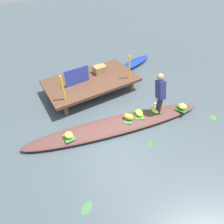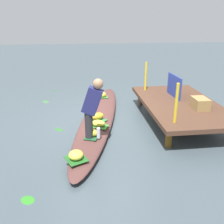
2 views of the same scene
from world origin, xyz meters
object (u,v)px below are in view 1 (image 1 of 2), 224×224
at_px(banana_bunch_4, 68,135).
at_px(market_banner, 77,76).
at_px(vendor_boat, 118,125).
at_px(banana_bunch_1, 182,106).
at_px(produce_crate, 100,69).
at_px(moored_boat, 135,63).
at_px(banana_bunch_0, 155,110).
at_px(water_bottle, 155,106).
at_px(vendor_person, 160,93).
at_px(banana_bunch_3, 129,117).
at_px(banana_bunch_2, 139,113).

distance_m(banana_bunch_4, market_banner, 2.20).
bearing_deg(vendor_boat, market_banner, 110.71).
xyz_separation_m(vendor_boat, banana_bunch_1, (2.06, -0.54, 0.18)).
distance_m(market_banner, produce_crate, 1.05).
distance_m(moored_boat, banana_bunch_1, 3.45).
xyz_separation_m(moored_boat, produce_crate, (-2.07, -0.52, 0.51)).
distance_m(banana_bunch_0, water_bottle, 0.16).
distance_m(water_bottle, produce_crate, 2.51).
xyz_separation_m(banana_bunch_1, vendor_person, (-0.77, 0.34, 0.62)).
height_order(vendor_person, market_banner, vendor_person).
height_order(vendor_boat, market_banner, market_banner).
distance_m(banana_bunch_1, banana_bunch_3, 1.78).
bearing_deg(produce_crate, moored_boat, 14.14).
distance_m(banana_bunch_1, market_banner, 3.54).
xyz_separation_m(vendor_boat, banana_bunch_3, (0.35, -0.04, 0.18)).
xyz_separation_m(banana_bunch_1, water_bottle, (-0.75, 0.44, 0.03)).
relative_size(moored_boat, banana_bunch_3, 6.52).
xyz_separation_m(banana_bunch_1, market_banner, (-2.35, 2.59, 0.51)).
xyz_separation_m(banana_bunch_0, market_banner, (-1.51, 2.27, 0.51)).
bearing_deg(market_banner, vendor_boat, -84.02).
distance_m(banana_bunch_2, water_bottle, 0.58).
xyz_separation_m(banana_bunch_3, banana_bunch_4, (-1.76, 0.26, -0.00)).
distance_m(banana_bunch_1, banana_bunch_4, 3.55).
xyz_separation_m(banana_bunch_2, produce_crate, (-0.03, 2.37, 0.36)).
distance_m(vendor_person, market_banner, 2.76).
distance_m(banana_bunch_0, banana_bunch_4, 2.66).
xyz_separation_m(banana_bunch_0, water_bottle, (0.09, 0.12, 0.03)).
bearing_deg(banana_bunch_3, water_bottle, -3.14).
distance_m(banana_bunch_0, produce_crate, 2.61).
relative_size(moored_boat, vendor_person, 1.62).
height_order(banana_bunch_0, banana_bunch_3, banana_bunch_3).
height_order(banana_bunch_0, vendor_person, vendor_person).
xyz_separation_m(banana_bunch_2, water_bottle, (0.57, -0.04, 0.04)).
relative_size(vendor_boat, banana_bunch_2, 17.50).
xyz_separation_m(banana_bunch_0, produce_crate, (-0.51, 2.53, 0.36)).
bearing_deg(vendor_person, market_banner, 125.14).
bearing_deg(produce_crate, vendor_boat, -106.92).
bearing_deg(banana_bunch_2, market_banner, 115.98).
bearing_deg(market_banner, banana_bunch_2, -66.25).
height_order(banana_bunch_1, water_bottle, water_bottle).
xyz_separation_m(moored_boat, market_banner, (-3.07, -0.79, 0.67)).
bearing_deg(moored_boat, banana_bunch_4, -164.09).
relative_size(banana_bunch_3, produce_crate, 0.70).
bearing_deg(moored_boat, vendor_boat, -150.42).
distance_m(banana_bunch_2, vendor_person, 0.85).
distance_m(moored_boat, water_bottle, 3.28).
xyz_separation_m(banana_bunch_1, banana_bunch_2, (-1.33, 0.48, -0.01)).
xyz_separation_m(banana_bunch_4, market_banner, (1.12, 1.83, 0.51)).
xyz_separation_m(banana_bunch_4, produce_crate, (2.12, 2.09, 0.35)).
bearing_deg(banana_bunch_0, banana_bunch_3, 168.53).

